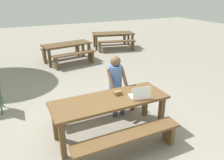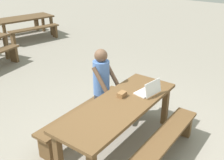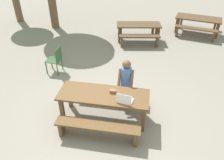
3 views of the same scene
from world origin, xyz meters
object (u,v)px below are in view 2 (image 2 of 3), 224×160
at_px(picnic_table_front, 120,110).
at_px(laptop, 149,90).
at_px(person_seated, 103,81).
at_px(picnic_table_rear, 24,20).
at_px(small_pouch, 122,94).

bearing_deg(picnic_table_front, laptop, -19.31).
relative_size(person_seated, picnic_table_rear, 0.63).
bearing_deg(picnic_table_rear, picnic_table_front, -103.49).
xyz_separation_m(laptop, person_seated, (-0.07, 0.83, -0.05)).
relative_size(laptop, picnic_table_rear, 0.19).
xyz_separation_m(laptop, small_pouch, (-0.32, 0.28, -0.02)).
relative_size(picnic_table_front, small_pouch, 15.12).
bearing_deg(small_pouch, person_seated, 66.12).
relative_size(laptop, small_pouch, 2.77).
bearing_deg(picnic_table_rear, small_pouch, -102.29).
distance_m(picnic_table_front, small_pouch, 0.27).
xyz_separation_m(picnic_table_front, laptop, (0.52, -0.18, 0.16)).
distance_m(small_pouch, person_seated, 0.60).
bearing_deg(person_seated, laptop, -84.97).
bearing_deg(person_seated, picnic_table_front, -124.69).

